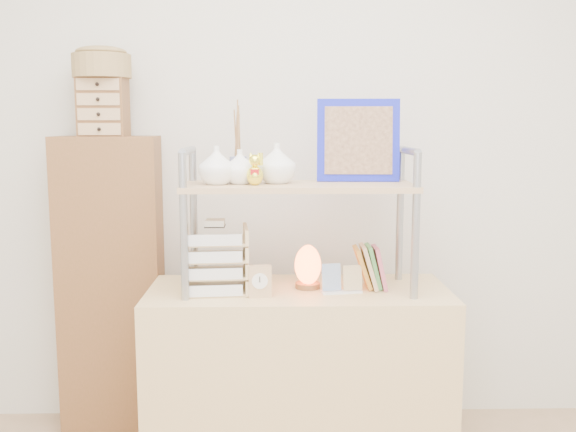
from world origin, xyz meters
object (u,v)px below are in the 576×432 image
Objects in this scene: cabinet at (112,285)px; letter_tray at (216,263)px; desk at (298,378)px; salt_lamp at (308,266)px.

cabinet reaches higher than letter_tray.
cabinet is 4.70× the size of letter_tray.
cabinet is (-0.84, 0.37, 0.30)m from desk.
cabinet is at bearing 141.73° from letter_tray.
letter_tray reaches higher than desk.
salt_lamp reaches higher than desk.
letter_tray is at bearing -172.45° from salt_lamp.
salt_lamp is at bearing -24.25° from cabinet.
cabinet is at bearing 156.16° from desk.
letter_tray is at bearing -174.03° from desk.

